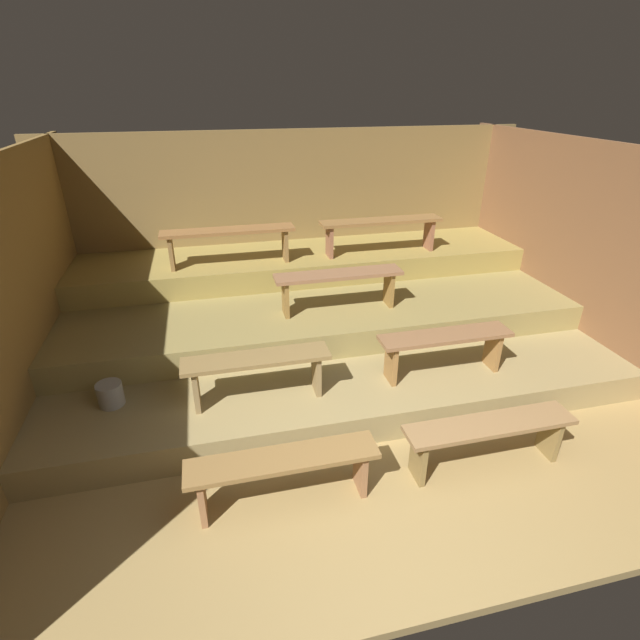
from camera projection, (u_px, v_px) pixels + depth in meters
name	position (u px, v px, depth m)	size (l,w,h in m)	color
ground	(337.00, 380.00, 5.70)	(7.12, 5.84, 0.08)	#9A7E4A
wall_back	(294.00, 218.00, 7.33)	(7.12, 0.06, 2.56)	olive
wall_left	(9.00, 306.00, 4.45)	(0.06, 5.84, 2.56)	olive
wall_right	(593.00, 254.00, 5.77)	(0.06, 5.84, 2.56)	brown
platform_lower	(324.00, 340.00, 6.18)	(6.32, 3.73, 0.32)	#968352
platform_middle	(314.00, 300.00, 6.52)	(6.32, 2.63, 0.32)	olive
platform_upper	(304.00, 262.00, 6.96)	(6.32, 1.29, 0.32)	olive
bench_floor_left	(283.00, 467.00, 3.83)	(1.55, 0.31, 0.48)	olive
bench_floor_right	(489.00, 432.00, 4.21)	(1.55, 0.31, 0.48)	olive
bench_lower_left	(257.00, 367.00, 4.60)	(1.42, 0.31, 0.48)	olive
bench_lower_right	(445.00, 343.00, 5.02)	(1.42, 0.31, 0.48)	#8B623F
bench_middle_center	(339.00, 281.00, 5.73)	(1.54, 0.31, 0.48)	#926543
bench_upper_left	(229.00, 237.00, 6.26)	(1.73, 0.31, 0.48)	olive
bench_upper_right	(381.00, 226.00, 6.70)	(1.73, 0.31, 0.48)	olive
pail_lower	(110.00, 394.00, 4.63)	(0.24, 0.24, 0.23)	gray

